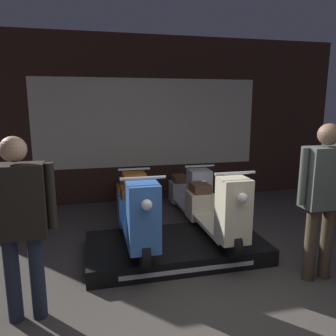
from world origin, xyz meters
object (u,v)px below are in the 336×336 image
object	(u,v)px
scooter_backrow_1	(189,194)
scooter_backrow_0	(131,198)
person_right_browsing	(324,189)
person_left_browsing	(19,215)
scooter_display_right	(216,210)
scooter_display_left	(137,216)

from	to	relation	value
scooter_backrow_1	scooter_backrow_0	bearing A→B (deg)	180.00
person_right_browsing	person_left_browsing	bearing A→B (deg)	-180.00
scooter_display_right	person_right_browsing	distance (m)	1.30
scooter_backrow_0	person_right_browsing	bearing A→B (deg)	-52.44
scooter_display_left	scooter_display_right	distance (m)	1.01
scooter_backrow_1	person_left_browsing	xyz separation A→B (m)	(-2.25, -2.33, 0.61)
scooter_backrow_1	person_right_browsing	bearing A→B (deg)	-71.60
scooter_display_right	person_right_browsing	xyz separation A→B (m)	(0.88, -0.85, 0.44)
scooter_display_left	scooter_display_right	size ratio (longest dim) A/B	1.00
scooter_display_left	scooter_display_right	xyz separation A→B (m)	(1.01, 0.00, 0.00)
scooter_display_left	scooter_backrow_0	world-z (taller)	scooter_display_left
scooter_backrow_0	person_left_browsing	world-z (taller)	person_left_browsing
scooter_backrow_1	person_right_browsing	world-z (taller)	person_right_browsing
scooter_display_right	scooter_backrow_1	size ratio (longest dim) A/B	1.00
scooter_backrow_0	person_left_browsing	xyz separation A→B (m)	(-1.23, -2.33, 0.61)
person_left_browsing	scooter_display_right	bearing A→B (deg)	21.51
scooter_display_right	person_right_browsing	world-z (taller)	person_right_browsing
scooter_display_right	scooter_backrow_0	distance (m)	1.75
scooter_display_left	scooter_backrow_0	bearing A→B (deg)	85.99
scooter_backrow_1	person_right_browsing	size ratio (longest dim) A/B	0.93
person_left_browsing	scooter_backrow_0	bearing A→B (deg)	62.09
scooter_display_right	scooter_backrow_0	world-z (taller)	scooter_display_right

